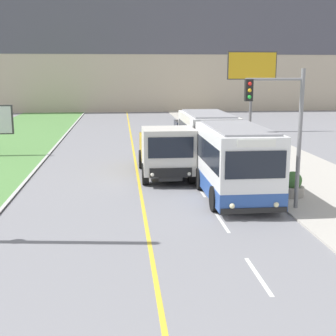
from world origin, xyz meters
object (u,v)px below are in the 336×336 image
(dump_truck, at_px, (166,153))
(traffic_light_mast, at_px, (283,121))
(planter_round_near, at_px, (293,185))
(car_distant, at_px, (185,131))
(planter_round_third, at_px, (240,151))
(billboard_large, at_px, (252,70))
(planter_round_second, at_px, (260,165))
(planter_round_far, at_px, (224,141))
(city_bus, at_px, (220,150))

(dump_truck, height_order, traffic_light_mast, traffic_light_mast)
(planter_round_near, bearing_deg, dump_truck, 140.16)
(car_distant, height_order, traffic_light_mast, traffic_light_mast)
(planter_round_near, relative_size, planter_round_third, 0.97)
(dump_truck, height_order, billboard_large, billboard_large)
(planter_round_second, bearing_deg, billboard_large, 76.14)
(dump_truck, xyz_separation_m, planter_round_third, (4.99, 4.55, -0.76))
(dump_truck, height_order, planter_round_second, dump_truck)
(traffic_light_mast, relative_size, planter_round_second, 4.84)
(planter_round_far, bearing_deg, city_bus, -103.92)
(planter_round_second, height_order, planter_round_far, planter_round_second)
(car_distant, distance_m, planter_round_near, 18.37)
(car_distant, xyz_separation_m, planter_round_third, (2.13, -9.48, -0.12))
(traffic_light_mast, bearing_deg, planter_round_near, 55.67)
(city_bus, relative_size, billboard_large, 1.77)
(traffic_light_mast, bearing_deg, car_distant, 92.91)
(traffic_light_mast, relative_size, planter_round_near, 5.04)
(billboard_large, bearing_deg, city_bus, -109.73)
(city_bus, relative_size, planter_round_near, 11.50)
(planter_round_far, bearing_deg, billboard_large, 64.66)
(planter_round_near, relative_size, planter_round_far, 0.97)
(dump_truck, bearing_deg, city_bus, -19.06)
(dump_truck, distance_m, billboard_large, 21.07)
(city_bus, xyz_separation_m, billboard_large, (6.90, 19.25, 3.91))
(car_distant, height_order, planter_round_third, car_distant)
(dump_truck, bearing_deg, billboard_large, 62.83)
(car_distant, bearing_deg, planter_round_second, -81.50)
(city_bus, height_order, planter_round_near, city_bus)
(dump_truck, height_order, car_distant, dump_truck)
(car_distant, distance_m, planter_round_second, 14.01)
(planter_round_second, bearing_deg, car_distant, 98.50)
(car_distant, bearing_deg, city_bus, -91.30)
(planter_round_near, bearing_deg, traffic_light_mast, -124.33)
(dump_truck, bearing_deg, planter_round_far, 60.95)
(planter_round_far, bearing_deg, traffic_light_mast, -94.16)
(traffic_light_mast, height_order, planter_round_far, traffic_light_mast)
(planter_round_near, bearing_deg, planter_round_third, 90.30)
(traffic_light_mast, bearing_deg, planter_round_third, 83.92)
(billboard_large, height_order, planter_round_second, billboard_large)
(dump_truck, distance_m, planter_round_third, 6.80)
(city_bus, xyz_separation_m, planter_round_second, (2.41, 1.05, -1.01))
(car_distant, distance_m, billboard_large, 9.22)
(traffic_light_mast, xyz_separation_m, planter_round_near, (1.16, 1.70, -2.95))
(traffic_light_mast, xyz_separation_m, planter_round_second, (1.06, 6.07, -2.93))
(planter_round_second, bearing_deg, city_bus, -156.53)
(dump_truck, relative_size, planter_round_third, 6.10)
(dump_truck, bearing_deg, planter_round_third, 42.33)
(planter_round_third, xyz_separation_m, planter_round_far, (-0.04, 4.38, -0.00))
(city_bus, bearing_deg, planter_round_near, -53.01)
(planter_round_near, height_order, planter_round_far, planter_round_far)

